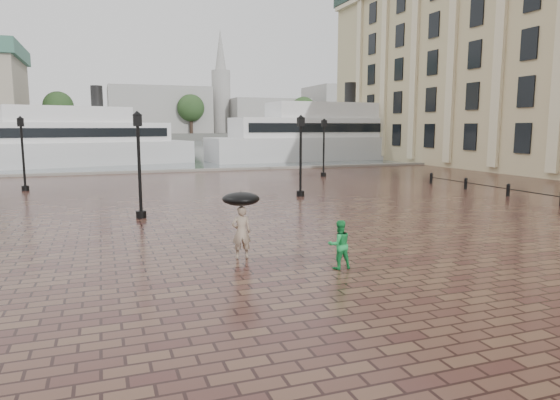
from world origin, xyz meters
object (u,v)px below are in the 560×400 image
at_px(child_pedestrian, 339,244).
at_px(ferry_far, 325,137).
at_px(street_lamps, 208,153).
at_px(ferry_near, 69,142).
at_px(adult_pedestrian, 241,232).

xyz_separation_m(child_pedestrian, ferry_far, (19.22, 42.67, 2.08)).
distance_m(street_lamps, child_pedestrian, 17.46).
height_order(street_lamps, ferry_near, ferry_near).
height_order(street_lamps, ferry_far, ferry_far).
bearing_deg(ferry_far, child_pedestrian, -117.19).
height_order(child_pedestrian, ferry_far, ferry_far).
distance_m(adult_pedestrian, ferry_near, 41.19).
distance_m(street_lamps, adult_pedestrian, 15.66).
height_order(child_pedestrian, ferry_near, ferry_near).
bearing_deg(ferry_near, street_lamps, -84.35).
bearing_deg(adult_pedestrian, street_lamps, -91.29).
bearing_deg(child_pedestrian, adult_pedestrian, -38.88).
xyz_separation_m(adult_pedestrian, child_pedestrian, (2.25, -1.95, -0.11)).
bearing_deg(street_lamps, child_pedestrian, -89.84).
relative_size(adult_pedestrian, child_pedestrian, 1.17).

